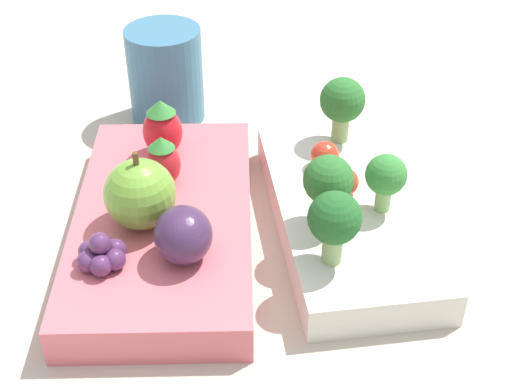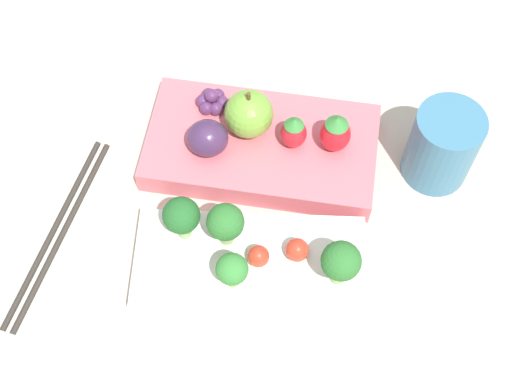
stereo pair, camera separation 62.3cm
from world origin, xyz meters
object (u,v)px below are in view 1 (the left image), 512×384
object	(u,v)px
cherry_tomato_1	(345,182)
strawberry_1	(162,128)
broccoli_floret_1	(342,102)
grape_cluster	(102,254)
apple	(140,194)
plum	(183,235)
broccoli_floret_2	(386,176)
strawberry_0	(163,161)
broccoli_floret_0	(335,220)
drinking_cup	(165,75)
bento_box_fruit	(164,224)
cherry_tomato_0	(325,155)
broccoli_floret_3	(328,183)
bento_box_savoury	(346,214)

from	to	relation	value
cherry_tomato_1	strawberry_1	distance (m)	0.14
cherry_tomato_1	broccoli_floret_1	bearing A→B (deg)	171.62
cherry_tomato_1	grape_cluster	distance (m)	0.18
apple	plum	distance (m)	0.05
broccoli_floret_2	apple	size ratio (longest dim) A/B	0.77
strawberry_0	strawberry_1	size ratio (longest dim) A/B	0.85
cherry_tomato_1	strawberry_1	world-z (taller)	strawberry_1
broccoli_floret_0	drinking_cup	bearing A→B (deg)	-156.11
broccoli_floret_2	strawberry_0	world-z (taller)	broccoli_floret_2
strawberry_1	apple	bearing A→B (deg)	-9.44
bento_box_fruit	drinking_cup	xyz separation A→B (m)	(-0.17, 0.00, 0.03)
cherry_tomato_0	broccoli_floret_0	bearing A→B (deg)	-7.53
broccoli_floret_3	plum	xyz separation A→B (m)	(0.03, -0.10, -0.01)
broccoli_floret_3	drinking_cup	distance (m)	0.23
broccoli_floret_0	broccoli_floret_1	distance (m)	0.14
apple	drinking_cup	xyz separation A→B (m)	(-0.19, 0.02, -0.01)
apple	broccoli_floret_1	bearing A→B (deg)	120.85
broccoli_floret_0	broccoli_floret_1	bearing A→B (deg)	166.90
bento_box_fruit	broccoli_floret_1	bearing A→B (deg)	119.20
broccoli_floret_3	apple	distance (m)	0.12
broccoli_floret_1	strawberry_1	bearing A→B (deg)	-86.98
broccoli_floret_1	grape_cluster	size ratio (longest dim) A/B	1.62
broccoli_floret_0	cherry_tomato_1	bearing A→B (deg)	162.28
broccoli_floret_2	grape_cluster	size ratio (longest dim) A/B	1.31
apple	strawberry_0	size ratio (longest dim) A/B	1.43
broccoli_floret_1	grape_cluster	bearing A→B (deg)	-53.50
broccoli_floret_0	plum	size ratio (longest dim) A/B	1.28
broccoli_floret_0	apple	distance (m)	0.13
broccoli_floret_0	broccoli_floret_2	size ratio (longest dim) A/B	1.19
broccoli_floret_1	broccoli_floret_3	xyz separation A→B (m)	(0.10, -0.03, -0.00)
grape_cluster	broccoli_floret_2	bearing A→B (deg)	101.94
bento_box_savoury	drinking_cup	distance (m)	0.22
strawberry_0	broccoli_floret_3	bearing A→B (deg)	63.65
apple	grape_cluster	xyz separation A→B (m)	(0.04, -0.02, -0.02)
strawberry_0	grape_cluster	size ratio (longest dim) A/B	1.19
broccoli_floret_3	cherry_tomato_0	bearing A→B (deg)	170.82
broccoli_floret_0	drinking_cup	world-z (taller)	drinking_cup
broccoli_floret_2	cherry_tomato_0	bearing A→B (deg)	-150.12
broccoli_floret_2	broccoli_floret_3	bearing A→B (deg)	-75.92
bento_box_fruit	broccoli_floret_2	bearing A→B (deg)	85.20
cherry_tomato_1	strawberry_0	bearing A→B (deg)	-100.45
bento_box_savoury	cherry_tomato_0	world-z (taller)	cherry_tomato_0
broccoli_floret_2	strawberry_1	size ratio (longest dim) A/B	0.94
bento_box_savoury	strawberry_1	size ratio (longest dim) A/B	4.62
broccoli_floret_3	plum	bearing A→B (deg)	-73.93
broccoli_floret_1	bento_box_fruit	bearing A→B (deg)	-60.80
plum	grape_cluster	xyz separation A→B (m)	(0.00, -0.05, -0.01)
broccoli_floret_1	strawberry_1	xyz separation A→B (m)	(0.01, -0.14, -0.01)
bento_box_savoury	broccoli_floret_1	distance (m)	0.09
strawberry_0	plum	world-z (taller)	strawberry_0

